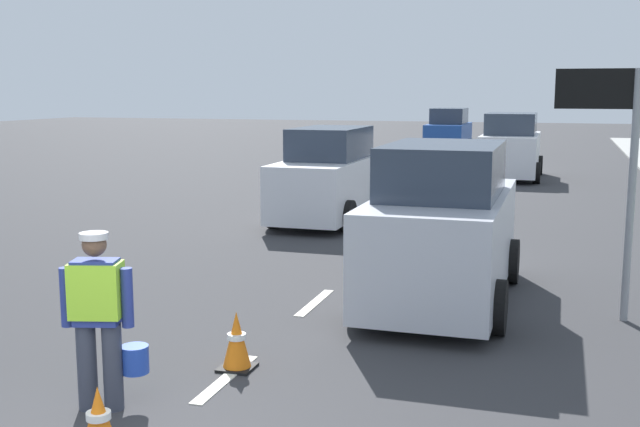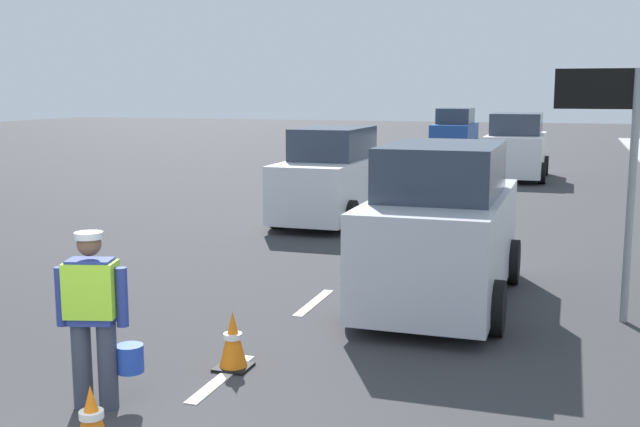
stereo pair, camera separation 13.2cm
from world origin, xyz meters
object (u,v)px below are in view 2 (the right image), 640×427
object	(u,v)px
road_worker	(95,311)
car_oncoming_lead	(332,177)
traffic_cone_far	(92,420)
lane_direction_sign	(614,133)
car_outgoing_far	(516,148)
car_oncoming_third	(455,133)
car_outgoing_ahead	(442,229)
traffic_cone_near	(233,340)

from	to	relation	value
road_worker	car_oncoming_lead	distance (m)	10.82
road_worker	traffic_cone_far	world-z (taller)	road_worker
lane_direction_sign	car_outgoing_far	distance (m)	16.47
car_oncoming_third	car_outgoing_far	distance (m)	9.66
lane_direction_sign	car_outgoing_far	xyz separation A→B (m)	(-2.25, 16.26, -1.39)
car_oncoming_third	car_outgoing_ahead	bearing A→B (deg)	-82.16
car_outgoing_ahead	lane_direction_sign	bearing A→B (deg)	-5.89
traffic_cone_far	car_outgoing_far	xyz separation A→B (m)	(1.85, 21.51, 0.73)
lane_direction_sign	car_outgoing_far	world-z (taller)	lane_direction_sign
road_worker	lane_direction_sign	world-z (taller)	lane_direction_sign
traffic_cone_near	car_oncoming_third	distance (m)	28.50
traffic_cone_near	car_outgoing_ahead	world-z (taller)	car_outgoing_ahead
car_oncoming_third	traffic_cone_near	bearing A→B (deg)	-86.41
lane_direction_sign	traffic_cone_near	bearing A→B (deg)	-140.76
car_outgoing_ahead	road_worker	bearing A→B (deg)	-117.60
traffic_cone_near	traffic_cone_far	bearing A→B (deg)	-97.68
lane_direction_sign	car_oncoming_lead	distance (m)	8.59
road_worker	traffic_cone_near	bearing A→B (deg)	59.97
car_oncoming_third	car_outgoing_far	size ratio (longest dim) A/B	0.97
car_outgoing_ahead	car_outgoing_far	bearing A→B (deg)	90.39
traffic_cone_near	car_outgoing_far	bearing A→B (deg)	85.39
car_oncoming_third	road_worker	bearing A→B (deg)	-88.04
car_oncoming_lead	traffic_cone_near	bearing A→B (deg)	-79.18
lane_direction_sign	car_oncoming_lead	bearing A→B (deg)	131.60
traffic_cone_far	car_outgoing_far	world-z (taller)	car_outgoing_far
car_oncoming_third	car_outgoing_ahead	distance (m)	25.34
road_worker	car_outgoing_ahead	distance (m)	5.26
traffic_cone_far	road_worker	bearing A→B (deg)	120.68
lane_direction_sign	road_worker	bearing A→B (deg)	-135.89
traffic_cone_near	car_oncoming_third	bearing A→B (deg)	93.59
lane_direction_sign	car_outgoing_far	bearing A→B (deg)	97.89
road_worker	traffic_cone_far	distance (m)	1.14
road_worker	traffic_cone_far	bearing A→B (deg)	-59.32
car_outgoing_ahead	traffic_cone_near	bearing A→B (deg)	-116.61
road_worker	traffic_cone_near	distance (m)	1.65
traffic_cone_near	car_oncoming_third	world-z (taller)	car_oncoming_third
car_oncoming_lead	car_outgoing_far	world-z (taller)	car_outgoing_far
lane_direction_sign	car_oncoming_lead	world-z (taller)	lane_direction_sign
traffic_cone_near	car_outgoing_ahead	distance (m)	3.80
road_worker	car_oncoming_third	world-z (taller)	car_oncoming_third
traffic_cone_far	lane_direction_sign	bearing A→B (deg)	51.98
car_outgoing_far	car_outgoing_ahead	size ratio (longest dim) A/B	0.98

